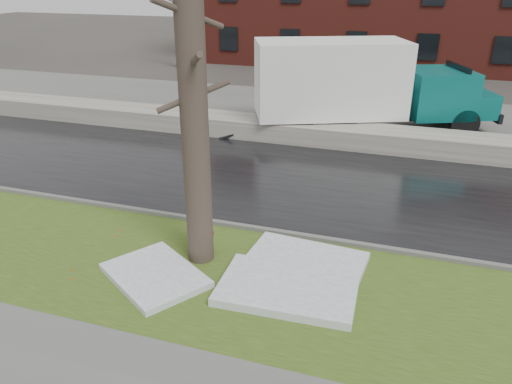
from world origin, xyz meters
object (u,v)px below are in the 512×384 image
(worker, at_px, (292,97))
(fire_hydrant, at_px, (205,232))
(tree, at_px, (193,100))
(box_truck, at_px, (359,85))

(worker, bearing_deg, fire_hydrant, 100.73)
(tree, relative_size, box_truck, 0.67)
(fire_hydrant, xyz_separation_m, box_truck, (2.04, 10.74, 1.45))
(tree, bearing_deg, fire_hydrant, 98.84)
(tree, relative_size, worker, 4.49)
(tree, height_order, worker, tree)
(fire_hydrant, bearing_deg, worker, 87.26)
(fire_hydrant, height_order, worker, worker)
(fire_hydrant, xyz_separation_m, worker, (-0.40, 9.59, 1.06))
(tree, bearing_deg, box_truck, 79.89)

